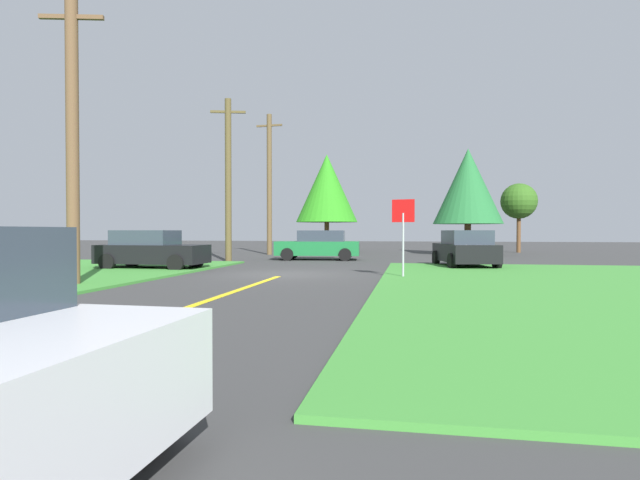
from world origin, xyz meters
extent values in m
plane|color=#383838|center=(0.00, 0.00, 0.00)|extent=(120.00, 120.00, 0.00)
cube|color=#3D8A34|center=(9.61, -4.00, 0.04)|extent=(12.00, 20.00, 0.08)
cube|color=yellow|center=(0.00, -8.00, 0.01)|extent=(0.20, 14.00, 0.01)
cylinder|color=#9EA0A8|center=(4.29, -1.01, 1.09)|extent=(0.07, 0.07, 2.19)
cube|color=red|center=(4.29, -1.01, 2.26)|extent=(0.75, 0.20, 0.76)
cube|color=black|center=(-5.97, 1.28, 0.64)|extent=(4.43, 1.91, 0.76)
cube|color=#2D3842|center=(-6.28, 1.28, 1.32)|extent=(2.45, 1.66, 0.60)
cylinder|color=black|center=(-4.46, 2.15, 0.34)|extent=(0.68, 0.23, 0.68)
cylinder|color=black|center=(-4.49, 0.35, 0.34)|extent=(0.68, 0.23, 0.68)
cylinder|color=black|center=(-7.45, 2.20, 0.34)|extent=(0.68, 0.23, 0.68)
cylinder|color=black|center=(-7.48, 0.41, 0.34)|extent=(0.68, 0.23, 0.68)
cube|color=#196B33|center=(-0.51, 9.30, 0.64)|extent=(4.70, 2.24, 0.76)
cube|color=#2D3842|center=(-0.30, 9.32, 1.32)|extent=(2.63, 1.85, 0.60)
cylinder|color=black|center=(-1.98, 8.26, 0.34)|extent=(0.70, 0.27, 0.68)
cylinder|color=black|center=(-2.13, 10.10, 0.34)|extent=(0.70, 0.27, 0.68)
cylinder|color=black|center=(1.11, 8.50, 0.34)|extent=(0.70, 0.27, 0.68)
cylinder|color=black|center=(0.96, 10.34, 0.34)|extent=(0.70, 0.27, 0.68)
cylinder|color=black|center=(2.48, -14.51, 0.34)|extent=(0.69, 0.24, 0.68)
cube|color=black|center=(6.86, 4.83, 0.64)|extent=(2.61, 4.30, 0.76)
cube|color=#2D3842|center=(6.91, 4.55, 1.32)|extent=(2.05, 2.48, 0.60)
cylinder|color=black|center=(5.69, 6.00, 0.34)|extent=(0.34, 0.71, 0.68)
cylinder|color=black|center=(7.52, 6.34, 0.34)|extent=(0.34, 0.71, 0.68)
cylinder|color=black|center=(6.20, 3.31, 0.34)|extent=(0.34, 0.71, 0.68)
cylinder|color=black|center=(8.03, 3.66, 0.34)|extent=(0.34, 0.71, 0.68)
cylinder|color=brown|center=(-4.96, -5.08, 4.16)|extent=(0.35, 0.35, 8.33)
cube|color=brown|center=(-4.96, -5.08, 7.66)|extent=(1.78, 0.52, 0.12)
cylinder|color=brown|center=(-4.76, 6.84, 4.20)|extent=(0.33, 0.33, 8.40)
cube|color=brown|center=(-4.76, 6.84, 7.73)|extent=(1.77, 0.57, 0.12)
cylinder|color=brown|center=(-4.83, 14.76, 4.70)|extent=(0.34, 0.34, 9.40)
cube|color=brown|center=(-4.83, 14.76, 8.65)|extent=(1.80, 0.26, 0.12)
cylinder|color=brown|center=(8.25, 16.76, 1.03)|extent=(0.43, 0.43, 2.06)
cone|color=#226631|center=(8.25, 16.76, 4.56)|extent=(4.54, 4.54, 5.00)
cylinder|color=brown|center=(12.37, 21.27, 1.38)|extent=(0.29, 0.29, 2.75)
sphere|color=#2E5B1A|center=(12.37, 21.27, 3.80)|extent=(2.61, 2.61, 2.61)
cylinder|color=brown|center=(-1.80, 20.06, 1.14)|extent=(0.36, 0.36, 2.27)
cone|color=#29881A|center=(-1.80, 20.06, 4.86)|extent=(4.70, 4.70, 5.17)
camera|label=1|loc=(4.56, -18.02, 1.59)|focal=28.38mm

